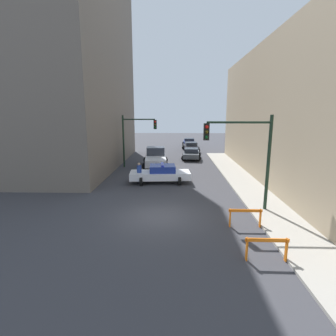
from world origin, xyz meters
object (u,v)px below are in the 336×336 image
(traffic_light_near, at_px, (247,149))
(barrier_mid, at_px, (245,215))
(parked_car_near, at_px, (191,153))
(parked_car_far, at_px, (189,142))
(pedestrian_crossing, at_px, (139,173))
(barrier_front, at_px, (267,245))
(parked_car_mid, at_px, (191,146))
(white_truck, at_px, (156,158))
(traffic_light_far, at_px, (134,134))
(police_car, at_px, (161,174))

(traffic_light_near, bearing_deg, barrier_mid, -102.89)
(parked_car_near, xyz_separation_m, parked_car_far, (0.33, 12.82, 0.00))
(pedestrian_crossing, distance_m, barrier_front, 12.45)
(parked_car_far, bearing_deg, parked_car_mid, -89.30)
(white_truck, bearing_deg, traffic_light_far, -172.08)
(traffic_light_far, height_order, barrier_mid, traffic_light_far)
(traffic_light_near, height_order, parked_car_far, traffic_light_near)
(pedestrian_crossing, bearing_deg, parked_car_near, 91.67)
(traffic_light_far, bearing_deg, parked_car_far, 70.37)
(police_car, xyz_separation_m, parked_car_far, (3.37, 23.80, -0.05))
(traffic_light_far, relative_size, parked_car_mid, 1.17)
(traffic_light_far, bearing_deg, barrier_mid, -61.97)
(parked_car_near, xyz_separation_m, parked_car_mid, (0.28, 6.74, 0.00))
(white_truck, xyz_separation_m, parked_car_mid, (4.23, 11.26, -0.23))
(parked_car_far, bearing_deg, white_truck, -102.73)
(police_car, xyz_separation_m, parked_car_near, (3.04, 10.99, -0.05))
(police_car, relative_size, barrier_front, 3.02)
(traffic_light_far, distance_m, barrier_mid, 16.26)
(traffic_light_far, distance_m, white_truck, 3.28)
(parked_car_mid, relative_size, pedestrian_crossing, 2.68)
(traffic_light_far, height_order, police_car, traffic_light_far)
(traffic_light_far, xyz_separation_m, parked_car_near, (6.02, 4.99, -2.72))
(pedestrian_crossing, xyz_separation_m, barrier_front, (6.22, -10.78, -0.24))
(white_truck, xyz_separation_m, barrier_mid, (5.45, -14.61, -0.29))
(white_truck, height_order, parked_car_near, white_truck)
(traffic_light_near, height_order, barrier_front, traffic_light_near)
(police_car, xyz_separation_m, pedestrian_crossing, (-1.65, -0.34, 0.14))
(traffic_light_near, xyz_separation_m, white_truck, (-5.95, 12.42, -2.62))
(parked_car_mid, distance_m, pedestrian_crossing, 18.73)
(traffic_light_near, relative_size, white_truck, 0.94)
(traffic_light_near, xyz_separation_m, parked_car_near, (-2.01, 16.95, -2.86))
(traffic_light_near, height_order, pedestrian_crossing, traffic_light_near)
(traffic_light_near, xyz_separation_m, barrier_mid, (-0.50, -2.19, -2.91))
(parked_car_far, xyz_separation_m, barrier_mid, (1.18, -31.95, -0.06))
(barrier_mid, bearing_deg, traffic_light_near, 77.11)
(traffic_light_near, distance_m, barrier_mid, 3.68)
(white_truck, bearing_deg, police_car, -86.68)
(pedestrian_crossing, bearing_deg, white_truck, 107.89)
(traffic_light_near, bearing_deg, traffic_light_far, 123.89)
(parked_car_near, relative_size, parked_car_far, 1.02)
(white_truck, bearing_deg, barrier_front, -77.33)
(traffic_light_near, height_order, barrier_mid, traffic_light_near)
(parked_car_near, bearing_deg, pedestrian_crossing, -107.62)
(parked_car_near, bearing_deg, parked_car_far, 93.43)
(barrier_front, bearing_deg, white_truck, 107.30)
(parked_car_near, bearing_deg, barrier_front, -81.15)
(police_car, bearing_deg, traffic_light_far, 22.05)
(traffic_light_far, height_order, parked_car_mid, traffic_light_far)
(traffic_light_near, distance_m, white_truck, 14.02)
(parked_car_far, relative_size, barrier_front, 2.71)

